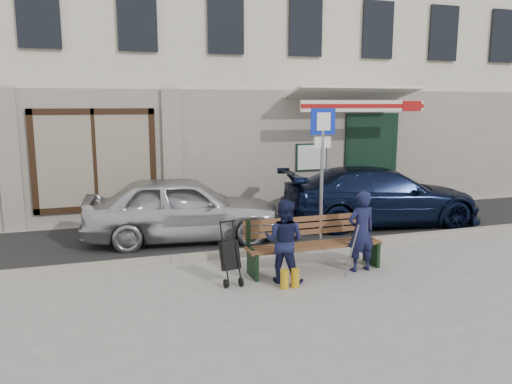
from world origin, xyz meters
name	(u,v)px	position (x,y,z in m)	size (l,w,h in m)	color
ground	(302,278)	(0.00, 0.00, 0.00)	(80.00, 80.00, 0.00)	#9E9991
asphalt_lane	(248,232)	(0.00, 3.10, 0.01)	(60.00, 3.20, 0.01)	#282828
curb	(272,250)	(0.00, 1.50, 0.06)	(60.00, 0.18, 0.12)	#9E9384
building	(198,34)	(0.01, 8.45, 4.97)	(20.00, 8.27, 10.00)	beige
car_silver	(183,208)	(-1.48, 2.92, 0.70)	(1.64, 4.09, 1.39)	silver
car_navy	(380,196)	(3.25, 2.95, 0.69)	(1.92, 4.73, 1.37)	black
parking_sign	(322,154)	(1.11, 1.69, 1.87)	(0.51, 0.08, 2.77)	gray
bench	(312,245)	(0.30, 0.32, 0.46)	(2.40, 1.17, 0.98)	brown
man	(361,231)	(1.10, 0.05, 0.70)	(0.51, 0.34, 1.40)	#15173A
woman	(284,241)	(-0.35, -0.05, 0.68)	(0.66, 0.51, 1.36)	#15193A
stroller	(230,257)	(-1.20, 0.14, 0.45)	(0.33, 0.44, 1.00)	black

